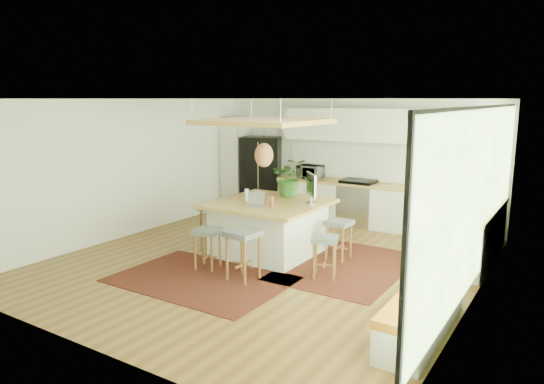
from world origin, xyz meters
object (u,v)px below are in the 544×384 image
Objects in this scene: stool_right_front at (325,255)px; stool_left_side at (213,226)px; island at (269,228)px; island_plant at (290,181)px; fridge at (262,174)px; stool_near_right at (243,257)px; microwave at (310,170)px; monitor at (311,188)px; stool_near_left at (207,247)px; stool_right_back at (339,239)px; laptop at (254,199)px.

stool_left_side reaches higher than stool_right_front.
stool_right_front is (1.38, -0.58, -0.11)m from island.
fridge is at bearing 133.96° from island_plant.
stool_near_right is 1.40× the size of microwave.
island_plant reaches higher than monitor.
microwave is at bearing 93.46° from stool_near_left.
microwave is at bearing 78.84° from stool_left_side.
stool_right_back is 0.89× the size of stool_left_side.
stool_right_front is 0.96× the size of stool_right_back.
stool_right_back is 1.60m from laptop.
stool_near_right is 1.85m from stool_right_back.
fridge is 2.76× the size of stool_near_left.
monitor is (0.29, 1.60, 0.83)m from stool_near_right.
stool_near_right is at bearing -6.93° from stool_near_left.
island reaches higher than stool_left_side.
island reaches higher than stool_near_left.
stool_left_side is (-2.37, -0.45, 0.00)m from stool_right_back.
laptop is at bearing -79.39° from fridge.
stool_right_front is at bearing 19.50° from stool_near_left.
laptop is at bearing -87.16° from monitor.
island is (1.96, -2.72, -0.46)m from fridge.
microwave reaches higher than laptop.
fridge reaches higher than stool_right_back.
stool_right_front is 0.96m from stool_right_back.
stool_right_back is at bearing -48.27° from microwave.
island reaches higher than stool_right_front.
stool_near_right is at bearing -73.89° from island.
stool_left_side is at bearing -120.06° from monitor.
monitor reaches higher than stool_near_right.
stool_near_left is at bearing -54.73° from stool_left_side.
fridge reaches higher than monitor.
monitor reaches higher than stool_left_side.
stool_right_back is 2.41m from stool_left_side.
laptop is at bearing 114.95° from stool_near_right.
microwave reaches higher than stool_left_side.
stool_right_front is 0.85× the size of stool_left_side.
microwave reaches higher than island.
stool_right_front is at bearing -65.60° from fridge.
stool_near_right is 1.83m from monitor.
stool_right_back is at bearing 44.88° from stool_near_left.
stool_left_side is at bearing -96.92° from microwave.
island_plant is (0.42, 1.87, 0.85)m from stool_near_left.
fridge is 0.98× the size of island.
stool_near_left is (1.56, -3.93, -0.57)m from fridge.
stool_near_left is 0.93× the size of island_plant.
monitor is (1.07, 1.51, 0.83)m from stool_near_left.
fridge is 2.87m from island_plant.
fridge is 4.73m from stool_right_front.
microwave reaches higher than stool_near_left.
monitor is at bearing 54.78° from stool_near_left.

